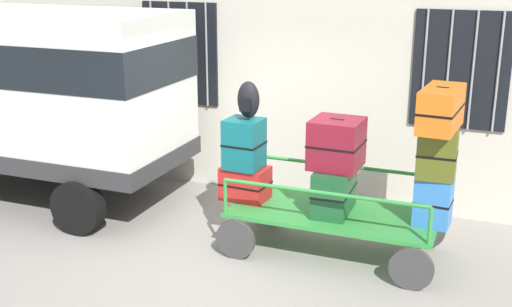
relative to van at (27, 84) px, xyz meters
name	(u,v)px	position (x,y,z in m)	size (l,w,h in m)	color
ground_plane	(234,257)	(3.52, -0.82, -1.66)	(40.00, 40.00, 0.00)	gray
building_wall	(300,23)	(3.52, 1.53, 0.84)	(12.00, 0.38, 5.00)	beige
van	(27,84)	(0.00, 0.00, 0.00)	(4.45, 1.97, 2.69)	silver
luggage_cart	(333,220)	(4.56, -0.29, -1.23)	(2.49, 1.18, 0.53)	#2D8438
cart_railing	(334,183)	(4.56, -0.29, -0.78)	(2.36, 1.05, 0.43)	#2D8438
suitcase_left_bottom	(245,183)	(3.44, -0.28, -0.93)	(0.59, 0.44, 0.41)	#B21E1E
suitcase_left_middle	(244,144)	(3.44, -0.31, -0.42)	(0.45, 0.43, 0.61)	#0F5960
suitcase_midleft_bottom	(334,190)	(4.56, -0.28, -0.87)	(0.42, 0.72, 0.54)	#194C28
suitcase_midleft_middle	(337,143)	(4.56, -0.25, -0.31)	(0.59, 0.59, 0.57)	maroon
suitcase_center_bottom	(433,202)	(5.67, -0.26, -0.86)	(0.42, 0.35, 0.56)	#3372C6
suitcase_center_middle	(437,154)	(5.67, -0.26, -0.31)	(0.43, 0.39, 0.54)	#4C5119
suitcase_center_top	(441,109)	(5.67, -0.27, 0.19)	(0.44, 0.83, 0.46)	orange
backpack	(248,100)	(3.47, -0.26, 0.11)	(0.27, 0.22, 0.44)	black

